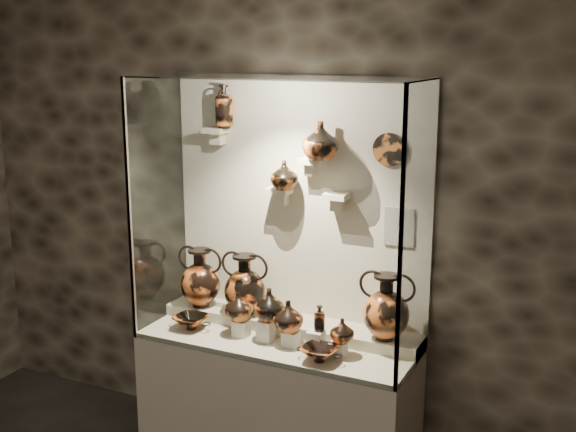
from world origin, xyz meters
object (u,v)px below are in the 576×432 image
object	(u,v)px
amphora_right	(386,307)
lekythos_tall	(224,104)
jug_b	(269,304)
jug_e	(342,331)
ovoid_vase_b	(321,141)
lekythos_small	(320,317)
ovoid_vase_a	(284,175)
kylix_right	(320,352)
amphora_mid	(245,284)
jug_c	(288,316)
jug_a	(239,306)
kylix_left	(191,321)
amphora_left	(200,277)

from	to	relation	value
amphora_right	lekythos_tall	xyz separation A→B (m)	(-1.12, 0.10, 1.12)
jug_b	jug_e	bearing A→B (deg)	-9.55
amphora_right	ovoid_vase_b	xyz separation A→B (m)	(-0.44, 0.05, 0.93)
amphora_right	lekythos_small	bearing A→B (deg)	-154.90
ovoid_vase_a	ovoid_vase_b	xyz separation A→B (m)	(0.25, -0.02, 0.22)
jug_e	kylix_right	bearing A→B (deg)	-148.34
jug_b	jug_e	distance (m)	0.48
amphora_mid	jug_c	xyz separation A→B (m)	(0.40, -0.19, -0.08)
jug_a	lekythos_small	bearing A→B (deg)	23.58
jug_c	ovoid_vase_b	bearing A→B (deg)	90.78
jug_e	kylix_right	world-z (taller)	jug_e
jug_e	jug_a	bearing A→B (deg)	155.11
jug_a	kylix_left	size ratio (longest dim) A/B	0.68
jug_b	kylix_left	distance (m)	0.56
jug_b	kylix_right	world-z (taller)	jug_b
kylix_left	ovoid_vase_a	world-z (taller)	ovoid_vase_a
amphora_right	jug_a	world-z (taller)	amphora_right
jug_e	ovoid_vase_a	size ratio (longest dim) A/B	0.81
jug_b	kylix_left	size ratio (longest dim) A/B	0.75
amphora_right	ovoid_vase_b	world-z (taller)	ovoid_vase_b
lekythos_small	lekythos_tall	world-z (taller)	lekythos_tall
kylix_right	lekythos_tall	bearing A→B (deg)	165.75
amphora_left	kylix_right	distance (m)	1.06
jug_a	jug_e	xyz separation A→B (m)	(0.68, -0.01, -0.04)
jug_a	ovoid_vase_a	distance (m)	0.85
jug_a	jug_e	world-z (taller)	jug_a
amphora_mid	kylix_left	xyz separation A→B (m)	(-0.27, -0.22, -0.21)
amphora_right	lekythos_small	world-z (taller)	amphora_right
jug_b	ovoid_vase_a	distance (m)	0.79
lekythos_small	jug_e	bearing A→B (deg)	3.05
jug_c	kylix_left	size ratio (longest dim) A/B	0.71
kylix_right	ovoid_vase_a	xyz separation A→B (m)	(-0.41, 0.38, 0.92)
kylix_right	lekythos_tall	distance (m)	1.63
amphora_left	amphora_mid	bearing A→B (deg)	-12.87
jug_c	lekythos_small	xyz separation A→B (m)	(0.19, 0.02, 0.02)
jug_e	kylix_right	distance (m)	0.18
lekythos_tall	jug_c	bearing A→B (deg)	-36.16
jug_b	kylix_right	size ratio (longest dim) A/B	0.75
jug_e	ovoid_vase_a	distance (m)	0.99
kylix_right	amphora_right	bearing A→B (deg)	59.46
jug_a	ovoid_vase_b	bearing A→B (deg)	49.92
jug_a	lekythos_tall	bearing A→B (deg)	153.25
amphora_left	ovoid_vase_a	distance (m)	0.92
amphora_left	kylix_right	bearing A→B (deg)	-30.20
amphora_left	ovoid_vase_b	xyz separation A→B (m)	(0.82, 0.05, 0.94)
amphora_left	lekythos_tall	distance (m)	1.14
amphora_right	jug_a	bearing A→B (deg)	-169.24
amphora_right	amphora_mid	bearing A→B (deg)	179.30
jug_e	lekythos_small	distance (m)	0.16
jug_e	lekythos_small	world-z (taller)	lekythos_small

